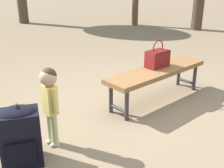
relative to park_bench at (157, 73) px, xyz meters
The scene contains 5 objects.
ground_plane 0.64m from the park_bench, ahead, with size 40.00×40.00×0.00m, color #7F6B51.
park_bench is the anchor object (origin of this frame).
handbag 0.21m from the park_bench, 124.34° to the right, with size 0.35×0.23×0.37m.
child_standing 1.61m from the park_bench, 10.83° to the left, with size 0.17×0.22×0.82m.
backpack_large 1.98m from the park_bench, 13.39° to the left, with size 0.41×0.37×0.60m.
Camera 1 is at (1.84, 2.68, 1.66)m, focal length 45.67 mm.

